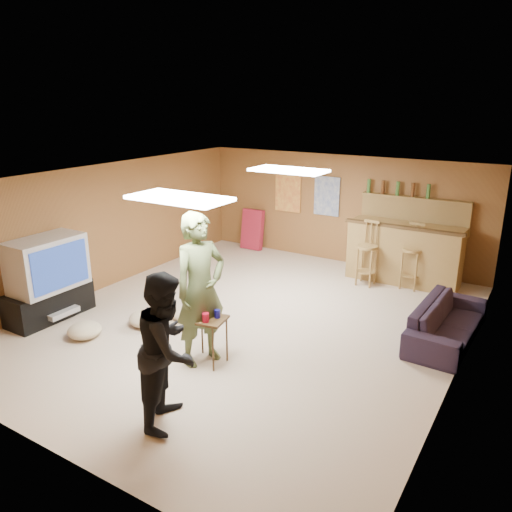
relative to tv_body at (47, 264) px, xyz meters
The scene contains 32 objects.
ground 3.18m from the tv_body, 29.51° to the left, with size 7.00×7.00×0.00m, color tan.
ceiling 3.31m from the tv_body, 29.51° to the left, with size 6.00×7.00×0.02m, color silver.
wall_back 5.66m from the tv_body, 62.08° to the left, with size 6.00×0.02×2.20m, color brown.
wall_front 3.33m from the tv_body, 37.04° to the right, with size 6.00×0.02×2.20m, color brown.
wall_left 1.55m from the tv_body, 103.13° to the left, with size 0.02×7.00×2.20m, color brown.
wall_right 5.85m from the tv_body, 14.87° to the left, with size 0.02×7.00×2.20m, color brown.
tv_stand 0.65m from the tv_body, behind, with size 0.55×1.30×0.50m, color black.
dvd_box 0.76m from the tv_body, ahead, with size 0.35×0.50×0.08m, color #B2B2B7.
tv_body is the anchor object (origin of this frame).
tv_screen 0.31m from the tv_body, ahead, with size 0.02×0.95×0.65m, color navy.
bar_counter 6.09m from the tv_body, 47.00° to the left, with size 2.00×0.60×1.10m, color olive.
bar_lip 5.91m from the tv_body, 45.34° to the left, with size 2.10×0.12×0.05m, color #392612.
bar_shelf 6.45m from the tv_body, 49.74° to the left, with size 2.00×0.18×0.05m, color olive.
bar_backing 6.44m from the tv_body, 49.85° to the left, with size 2.00×0.14×0.60m, color olive.
poster_left 5.19m from the tv_body, 73.70° to the left, with size 0.60×0.03×0.85m, color #BF3F26.
poster_right 5.51m from the tv_body, 64.65° to the left, with size 0.55×0.03×0.80m, color #334C99.
folding_chair_stack 4.86m from the tv_body, 82.29° to the left, with size 0.50×0.14×0.90m, color maroon.
ceiling_panel_front 2.94m from the tv_body, ahead, with size 1.20×0.60×0.04m, color white.
ceiling_panel_back 3.99m from the tv_body, 45.54° to the left, with size 1.20×0.60×0.04m, color white.
person_olive 2.77m from the tv_body, ahead, with size 0.72×0.47×1.98m, color #495632.
person_black 3.38m from the tv_body, 16.89° to the right, with size 0.81×0.63×1.66m, color black.
sofa 5.92m from the tv_body, 24.59° to the left, with size 1.87×0.73×0.55m, color black.
tray_table 2.91m from the tv_body, ahead, with size 0.48×0.38×0.62m, color #392612.
cup_red_near 2.76m from the tv_body, ahead, with size 0.08×0.08×0.11m, color #B10B26.
cup_red_far 2.92m from the tv_body, ahead, with size 0.08×0.08×0.11m, color #B10B26.
cup_blue 2.98m from the tv_body, ahead, with size 0.08×0.08×0.10m, color navy.
bar_stool_left 5.37m from the tv_body, 47.52° to the left, with size 0.35×0.35×1.12m, color olive, non-canonical shape.
bar_stool_right 6.06m from the tv_body, 43.96° to the left, with size 0.36×0.36×1.13m, color olive, non-canonical shape.
cushion_near_tv 1.70m from the tv_body, 22.17° to the left, with size 0.51×0.51×0.23m, color tan.
cushion_mid 2.20m from the tv_body, 30.96° to the left, with size 0.42×0.42×0.19m, color tan.
cushion_far 1.23m from the tv_body, 11.08° to the right, with size 0.48×0.48×0.22m, color tan.
bottle_row 6.24m from the tv_body, 52.02° to the left, with size 1.20×0.08×0.26m, color #3F7233, non-canonical shape.
Camera 1 is at (3.75, -5.90, 3.29)m, focal length 35.00 mm.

